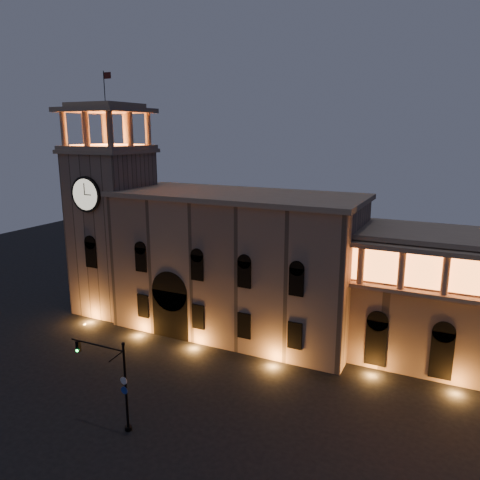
% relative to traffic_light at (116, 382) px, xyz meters
% --- Properties ---
extents(ground, '(160.00, 160.00, 0.00)m').
position_rel_traffic_light_xyz_m(ground, '(1.94, 0.91, -4.25)').
color(ground, black).
rests_on(ground, ground).
extents(government_building, '(30.80, 12.80, 17.60)m').
position_rel_traffic_light_xyz_m(government_building, '(-0.14, 22.84, 4.52)').
color(government_building, '#8C6F5C').
rests_on(government_building, ground).
extents(clock_tower, '(9.80, 9.80, 32.40)m').
position_rel_traffic_light_xyz_m(clock_tower, '(-18.56, 21.89, 8.25)').
color(clock_tower, '#8C6F5C').
rests_on(clock_tower, ground).
extents(traffic_light, '(5.90, 0.63, 8.09)m').
position_rel_traffic_light_xyz_m(traffic_light, '(0.00, 0.00, 0.00)').
color(traffic_light, black).
rests_on(traffic_light, ground).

